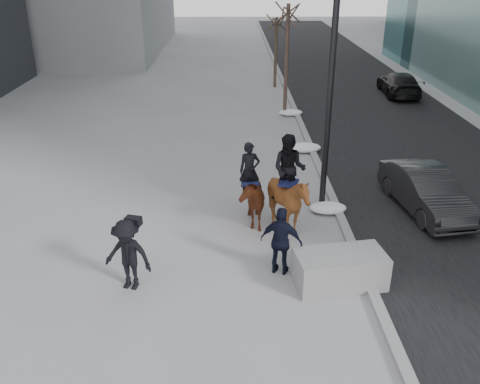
{
  "coord_description": "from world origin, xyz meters",
  "views": [
    {
      "loc": [
        -0.2,
        -10.79,
        7.03
      ],
      "look_at": [
        0.0,
        1.2,
        1.5
      ],
      "focal_mm": 38.0,
      "sensor_mm": 36.0,
      "label": 1
    }
  ],
  "objects_px": {
    "planter": "(340,269)",
    "mounted_left": "(249,194)",
    "mounted_right": "(289,195)",
    "car_near": "(426,191)"
  },
  "relations": [
    {
      "from": "car_near",
      "to": "mounted_left",
      "type": "distance_m",
      "value": 5.4
    },
    {
      "from": "mounted_left",
      "to": "mounted_right",
      "type": "relative_size",
      "value": 0.85
    },
    {
      "from": "planter",
      "to": "mounted_left",
      "type": "xyz_separation_m",
      "value": [
        -2.01,
        3.19,
        0.47
      ]
    },
    {
      "from": "planter",
      "to": "mounted_left",
      "type": "distance_m",
      "value": 3.8
    },
    {
      "from": "planter",
      "to": "car_near",
      "type": "height_order",
      "value": "car_near"
    },
    {
      "from": "planter",
      "to": "car_near",
      "type": "bearing_deg",
      "value": 49.07
    },
    {
      "from": "planter",
      "to": "mounted_right",
      "type": "distance_m",
      "value": 2.87
    },
    {
      "from": "car_near",
      "to": "mounted_left",
      "type": "relative_size",
      "value": 1.66
    },
    {
      "from": "planter",
      "to": "mounted_right",
      "type": "xyz_separation_m",
      "value": [
        -0.96,
        2.6,
        0.71
      ]
    },
    {
      "from": "planter",
      "to": "mounted_right",
      "type": "bearing_deg",
      "value": 110.24
    }
  ]
}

